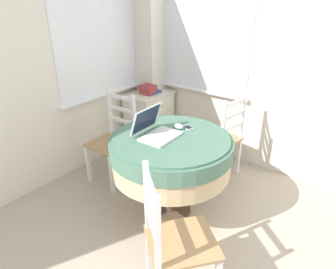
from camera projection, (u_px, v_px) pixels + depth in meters
The scene contains 11 objects.
corner_room_shell at pixel (159, 61), 2.59m from camera, with size 4.53×4.46×2.55m.
round_dining_table at pixel (171, 153), 2.49m from camera, with size 1.02×1.02×0.75m.
laptop at pixel (156, 130), 2.43m from camera, with size 0.34×0.31×0.23m.
computer_mouse at pixel (179, 126), 2.56m from camera, with size 0.06×0.09×0.05m.
cell_phone at pixel (188, 128), 2.58m from camera, with size 0.10×0.12×0.01m.
dining_chair_near_back_window at pixel (114, 140), 3.08m from camera, with size 0.43×0.40×0.92m.
dining_chair_near_right_window at pixel (221, 139), 3.11m from camera, with size 0.44×0.46×0.92m.
dining_chair_camera_near at pixel (175, 242), 1.82m from camera, with size 0.57×0.56×0.92m.
corner_cabinet at pixel (150, 119), 3.84m from camera, with size 0.56×0.43×0.70m.
storage_box at pixel (148, 90), 3.63m from camera, with size 0.14×0.17×0.11m.
book_on_cabinet at pixel (151, 92), 3.70m from camera, with size 0.18×0.20×0.02m.
Camera 1 is at (-0.73, 0.00, 1.80)m, focal length 32.00 mm.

